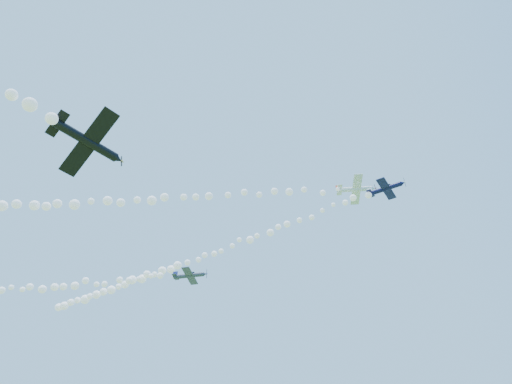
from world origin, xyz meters
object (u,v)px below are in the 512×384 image
at_px(plane_white, 356,189).
at_px(plane_black, 89,142).
at_px(plane_navy, 386,188).
at_px(plane_grey, 190,276).

xyz_separation_m(plane_white, plane_black, (-20.23, -39.97, -19.74)).
xyz_separation_m(plane_white, plane_navy, (5.05, -1.85, -3.24)).
bearing_deg(plane_navy, plane_white, 167.73).
xyz_separation_m(plane_navy, plane_black, (-25.28, -38.12, -16.50)).
distance_m(plane_navy, plane_grey, 38.09).
xyz_separation_m(plane_white, plane_grey, (-32.30, -1.23, -10.68)).
xyz_separation_m(plane_navy, plane_grey, (-37.35, 0.63, -7.44)).
bearing_deg(plane_black, plane_white, -5.34).
height_order(plane_grey, plane_black, plane_grey).
relative_size(plane_white, plane_black, 0.98).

